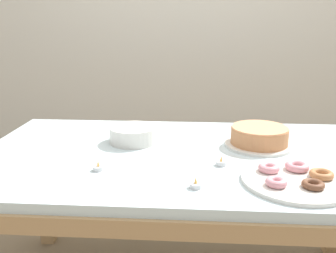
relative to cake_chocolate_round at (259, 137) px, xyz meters
name	(u,v)px	position (x,y,z in m)	size (l,w,h in m)	color
wall_back	(192,12)	(-0.31, 1.62, 0.54)	(8.00, 0.10, 2.60)	silver
dining_table	(185,171)	(-0.31, -0.10, -0.12)	(1.71, 0.98, 0.72)	silver
cake_chocolate_round	(259,137)	(0.00, 0.00, 0.00)	(0.29, 0.29, 0.09)	silver
pastry_platter	(296,179)	(0.06, -0.37, -0.03)	(0.36, 0.36, 0.04)	silver
plate_stack	(134,134)	(-0.54, 0.02, -0.01)	(0.21, 0.21, 0.07)	silver
tealight_near_cakes	(196,185)	(-0.27, -0.43, -0.03)	(0.04, 0.04, 0.04)	silver
tealight_centre	(98,168)	(-0.62, -0.31, -0.03)	(0.04, 0.04, 0.04)	silver
tealight_right_edge	(221,163)	(-0.18, -0.23, -0.03)	(0.04, 0.04, 0.04)	silver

